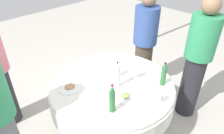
{
  "coord_description": "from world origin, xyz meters",
  "views": [
    {
      "loc": [
        -1.32,
        -1.32,
        2.16
      ],
      "look_at": [
        0.0,
        0.0,
        0.95
      ],
      "focal_mm": 33.34,
      "sensor_mm": 36.0,
      "label": 1
    }
  ],
  "objects_px": {
    "plate_south": "(70,87)",
    "bottle_clear_near": "(117,75)",
    "wine_glass_west": "(159,95)",
    "wine_glass_right": "(117,69)",
    "dining_table": "(112,93)",
    "person_far": "(145,43)",
    "person_near": "(197,60)",
    "bottle_green_rear": "(112,99)",
    "bottle_green_far": "(164,75)",
    "plate_north": "(125,97)",
    "wine_glass_front": "(135,70)"
  },
  "relations": [
    {
      "from": "bottle_clear_near",
      "to": "bottle_green_rear",
      "type": "bearing_deg",
      "value": -143.24
    },
    {
      "from": "wine_glass_front",
      "to": "plate_north",
      "type": "relative_size",
      "value": 0.65
    },
    {
      "from": "wine_glass_right",
      "to": "person_near",
      "type": "xyz_separation_m",
      "value": [
        0.83,
        -0.56,
        0.01
      ]
    },
    {
      "from": "plate_north",
      "to": "person_near",
      "type": "distance_m",
      "value": 1.08
    },
    {
      "from": "bottle_clear_near",
      "to": "bottle_green_rear",
      "type": "xyz_separation_m",
      "value": [
        -0.3,
        -0.23,
        -0.0
      ]
    },
    {
      "from": "bottle_green_rear",
      "to": "person_far",
      "type": "relative_size",
      "value": 0.2
    },
    {
      "from": "dining_table",
      "to": "wine_glass_front",
      "type": "relative_size",
      "value": 9.45
    },
    {
      "from": "wine_glass_west",
      "to": "plate_north",
      "type": "relative_size",
      "value": 0.59
    },
    {
      "from": "bottle_green_rear",
      "to": "wine_glass_west",
      "type": "bearing_deg",
      "value": -32.17
    },
    {
      "from": "wine_glass_front",
      "to": "person_near",
      "type": "xyz_separation_m",
      "value": [
        0.72,
        -0.39,
        -0.0
      ]
    },
    {
      "from": "bottle_green_far",
      "to": "bottle_clear_near",
      "type": "bearing_deg",
      "value": 138.83
    },
    {
      "from": "dining_table",
      "to": "person_far",
      "type": "distance_m",
      "value": 1.01
    },
    {
      "from": "wine_glass_right",
      "to": "person_far",
      "type": "xyz_separation_m",
      "value": [
        0.82,
        0.23,
        -0.04
      ]
    },
    {
      "from": "bottle_green_rear",
      "to": "wine_glass_right",
      "type": "distance_m",
      "value": 0.56
    },
    {
      "from": "person_far",
      "to": "plate_north",
      "type": "bearing_deg",
      "value": -78.29
    },
    {
      "from": "bottle_green_far",
      "to": "bottle_green_rear",
      "type": "height_order",
      "value": "bottle_green_rear"
    },
    {
      "from": "bottle_clear_near",
      "to": "person_near",
      "type": "height_order",
      "value": "person_near"
    },
    {
      "from": "dining_table",
      "to": "wine_glass_right",
      "type": "relative_size",
      "value": 9.34
    },
    {
      "from": "person_near",
      "to": "plate_south",
      "type": "bearing_deg",
      "value": -91.69
    },
    {
      "from": "plate_south",
      "to": "person_far",
      "type": "bearing_deg",
      "value": 0.7
    },
    {
      "from": "wine_glass_west",
      "to": "wine_glass_right",
      "type": "relative_size",
      "value": 0.9
    },
    {
      "from": "plate_north",
      "to": "person_far",
      "type": "height_order",
      "value": "person_far"
    },
    {
      "from": "wine_glass_front",
      "to": "plate_north",
      "type": "distance_m",
      "value": 0.37
    },
    {
      "from": "dining_table",
      "to": "bottle_clear_near",
      "type": "height_order",
      "value": "bottle_clear_near"
    },
    {
      "from": "wine_glass_right",
      "to": "plate_south",
      "type": "distance_m",
      "value": 0.57
    },
    {
      "from": "wine_glass_right",
      "to": "person_near",
      "type": "height_order",
      "value": "person_near"
    },
    {
      "from": "bottle_clear_near",
      "to": "bottle_green_far",
      "type": "distance_m",
      "value": 0.51
    },
    {
      "from": "plate_north",
      "to": "person_far",
      "type": "bearing_deg",
      "value": 27.85
    },
    {
      "from": "bottle_clear_near",
      "to": "wine_glass_front",
      "type": "relative_size",
      "value": 2.08
    },
    {
      "from": "bottle_green_rear",
      "to": "wine_glass_right",
      "type": "bearing_deg",
      "value": 38.81
    },
    {
      "from": "dining_table",
      "to": "plate_south",
      "type": "distance_m",
      "value": 0.49
    },
    {
      "from": "bottle_green_far",
      "to": "wine_glass_right",
      "type": "distance_m",
      "value": 0.52
    },
    {
      "from": "bottle_clear_near",
      "to": "person_far",
      "type": "bearing_deg",
      "value": 20.51
    },
    {
      "from": "dining_table",
      "to": "person_near",
      "type": "xyz_separation_m",
      "value": [
        0.97,
        -0.51,
        0.26
      ]
    },
    {
      "from": "dining_table",
      "to": "wine_glass_right",
      "type": "bearing_deg",
      "value": 18.56
    },
    {
      "from": "plate_south",
      "to": "person_far",
      "type": "relative_size",
      "value": 0.17
    },
    {
      "from": "wine_glass_west",
      "to": "plate_north",
      "type": "distance_m",
      "value": 0.35
    },
    {
      "from": "wine_glass_west",
      "to": "person_near",
      "type": "distance_m",
      "value": 0.88
    },
    {
      "from": "person_far",
      "to": "plate_south",
      "type": "bearing_deg",
      "value": -105.44
    },
    {
      "from": "wine_glass_west",
      "to": "wine_glass_right",
      "type": "distance_m",
      "value": 0.6
    },
    {
      "from": "bottle_green_far",
      "to": "wine_glass_right",
      "type": "height_order",
      "value": "bottle_green_far"
    },
    {
      "from": "plate_south",
      "to": "person_near",
      "type": "xyz_separation_m",
      "value": [
        1.36,
        -0.77,
        0.1
      ]
    },
    {
      "from": "bottle_clear_near",
      "to": "person_near",
      "type": "xyz_separation_m",
      "value": [
        0.97,
        -0.43,
        -0.03
      ]
    },
    {
      "from": "bottle_green_rear",
      "to": "wine_glass_west",
      "type": "xyz_separation_m",
      "value": [
        0.4,
        -0.25,
        -0.05
      ]
    },
    {
      "from": "bottle_green_far",
      "to": "person_near",
      "type": "relative_size",
      "value": 0.17
    },
    {
      "from": "dining_table",
      "to": "bottle_green_far",
      "type": "distance_m",
      "value": 0.63
    },
    {
      "from": "plate_south",
      "to": "bottle_clear_near",
      "type": "bearing_deg",
      "value": -41.4
    },
    {
      "from": "dining_table",
      "to": "wine_glass_front",
      "type": "bearing_deg",
      "value": -27.64
    },
    {
      "from": "bottle_green_far",
      "to": "wine_glass_west",
      "type": "bearing_deg",
      "value": -153.47
    },
    {
      "from": "plate_south",
      "to": "person_near",
      "type": "relative_size",
      "value": 0.16
    }
  ]
}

